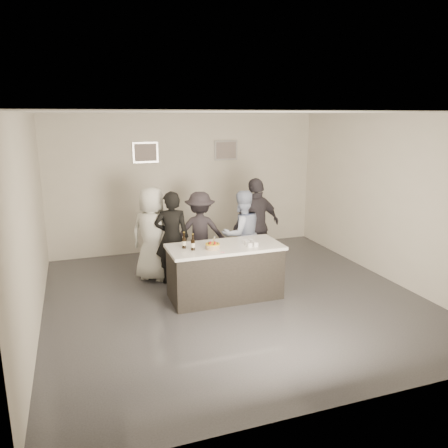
# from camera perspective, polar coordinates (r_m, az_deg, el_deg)

# --- Properties ---
(floor) EXTENTS (6.00, 6.00, 0.00)m
(floor) POSITION_cam_1_polar(r_m,az_deg,el_deg) (7.40, 1.29, -9.57)
(floor) COLOR #3D3D42
(floor) RESTS_ON ground
(ceiling) EXTENTS (6.00, 6.00, 0.00)m
(ceiling) POSITION_cam_1_polar(r_m,az_deg,el_deg) (6.78, 1.43, 14.35)
(ceiling) COLOR white
(wall_back) EXTENTS (6.00, 0.04, 3.00)m
(wall_back) POSITION_cam_1_polar(r_m,az_deg,el_deg) (9.76, -4.84, 5.35)
(wall_back) COLOR beige
(wall_back) RESTS_ON ground
(wall_front) EXTENTS (6.00, 0.04, 3.00)m
(wall_front) POSITION_cam_1_polar(r_m,az_deg,el_deg) (4.36, 15.34, -6.05)
(wall_front) COLOR beige
(wall_front) RESTS_ON ground
(wall_left) EXTENTS (0.04, 6.00, 3.00)m
(wall_left) POSITION_cam_1_polar(r_m,az_deg,el_deg) (6.55, -24.08, -0.11)
(wall_left) COLOR beige
(wall_left) RESTS_ON ground
(wall_right) EXTENTS (0.04, 6.00, 3.00)m
(wall_right) POSITION_cam_1_polar(r_m,az_deg,el_deg) (8.45, 20.82, 3.14)
(wall_right) COLOR beige
(wall_right) RESTS_ON ground
(picture_left) EXTENTS (0.54, 0.04, 0.44)m
(picture_left) POSITION_cam_1_polar(r_m,az_deg,el_deg) (9.47, -10.23, 9.19)
(picture_left) COLOR #B2B2B7
(picture_left) RESTS_ON wall_back
(picture_right) EXTENTS (0.54, 0.04, 0.44)m
(picture_right) POSITION_cam_1_polar(r_m,az_deg,el_deg) (9.91, 0.24, 9.61)
(picture_right) COLOR #B2B2B7
(picture_right) RESTS_ON wall_back
(bar_counter) EXTENTS (1.86, 0.86, 0.90)m
(bar_counter) POSITION_cam_1_polar(r_m,az_deg,el_deg) (7.25, 0.12, -6.23)
(bar_counter) COLOR white
(bar_counter) RESTS_ON ground
(cake) EXTENTS (0.23, 0.23, 0.08)m
(cake) POSITION_cam_1_polar(r_m,az_deg,el_deg) (6.93, -1.50, -2.96)
(cake) COLOR yellow
(cake) RESTS_ON bar_counter
(beer_bottle_a) EXTENTS (0.07, 0.07, 0.26)m
(beer_bottle_a) POSITION_cam_1_polar(r_m,az_deg,el_deg) (6.96, -5.24, -2.15)
(beer_bottle_a) COLOR black
(beer_bottle_a) RESTS_ON bar_counter
(beer_bottle_b) EXTENTS (0.07, 0.07, 0.26)m
(beer_bottle_b) POSITION_cam_1_polar(r_m,az_deg,el_deg) (6.85, -4.09, -2.39)
(beer_bottle_b) COLOR black
(beer_bottle_b) RESTS_ON bar_counter
(tumbler_cluster) EXTENTS (0.19, 0.30, 0.08)m
(tumbler_cluster) POSITION_cam_1_polar(r_m,az_deg,el_deg) (7.13, 3.47, -2.47)
(tumbler_cluster) COLOR #C38612
(tumbler_cluster) RESTS_ON bar_counter
(candles) EXTENTS (0.24, 0.08, 0.01)m
(candles) POSITION_cam_1_polar(r_m,az_deg,el_deg) (6.72, -0.96, -3.79)
(candles) COLOR pink
(candles) RESTS_ON bar_counter
(person_main_black) EXTENTS (0.69, 0.53, 1.68)m
(person_main_black) POSITION_cam_1_polar(r_m,az_deg,el_deg) (7.83, -6.82, -1.79)
(person_main_black) COLOR black
(person_main_black) RESTS_ON ground
(person_main_blue) EXTENTS (0.87, 0.72, 1.64)m
(person_main_blue) POSITION_cam_1_polar(r_m,az_deg,el_deg) (8.11, 2.32, -1.31)
(person_main_blue) COLOR #AEBDE3
(person_main_blue) RESTS_ON ground
(person_guest_left) EXTENTS (1.01, 0.94, 1.73)m
(person_guest_left) POSITION_cam_1_polar(r_m,az_deg,el_deg) (8.03, -9.32, -1.29)
(person_guest_left) COLOR silver
(person_guest_left) RESTS_ON ground
(person_guest_right) EXTENTS (1.16, 0.73, 1.83)m
(person_guest_right) POSITION_cam_1_polar(r_m,az_deg,el_deg) (8.33, 4.25, -0.23)
(person_guest_right) COLOR #2F2C34
(person_guest_right) RESTS_ON ground
(person_guest_back) EXTENTS (1.13, 0.84, 1.55)m
(person_guest_back) POSITION_cam_1_polar(r_m,az_deg,el_deg) (8.46, -3.13, -0.96)
(person_guest_back) COLOR #2E2931
(person_guest_back) RESTS_ON ground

